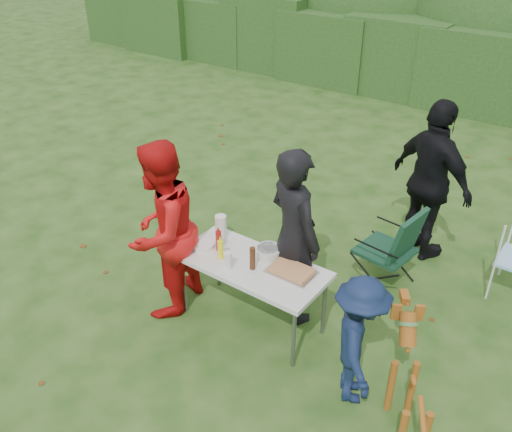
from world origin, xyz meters
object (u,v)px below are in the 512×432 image
Objects in this scene: person_cook at (294,237)px; paper_towel_roll at (221,227)px; person_red_jacket at (162,231)px; child at (358,341)px; dog at (411,393)px; mustard_bottle at (221,250)px; beer_bottle at (252,258)px; person_black_puffy at (431,182)px; folding_table at (252,268)px; ketchup_bottle at (219,241)px; camping_chair at (386,246)px.

person_cook is 7.28× the size of paper_towel_roll.
person_red_jacket reaches higher than child.
person_red_jacket is at bearing 56.21° from dog.
mustard_bottle is at bearing 62.90° from person_cook.
child is 1.27m from beer_bottle.
folding_table is at bearing 92.00° from person_black_puffy.
person_red_jacket is 1.51× the size of child.
ketchup_bottle is (-2.24, 0.37, 0.37)m from dog.
person_red_jacket is 0.98m from beer_bottle.
ketchup_bottle is (-1.71, 0.24, 0.22)m from child.
child is at bearing -13.39° from paper_towel_roll.
dog reaches higher than mustard_bottle.
person_red_jacket reaches higher than person_cook.
child is 1.62m from mustard_bottle.
beer_bottle reaches higher than mustard_bottle.
camping_chair is 1.84m from paper_towel_roll.
folding_table is 2.45m from person_black_puffy.
camping_chair reaches higher than dog.
ketchup_bottle reaches higher than mustard_bottle.
person_cook is 7.89× the size of beer_bottle.
paper_towel_roll reaches higher than ketchup_bottle.
ketchup_bottle is at bearing 55.89° from camping_chair.
child reaches higher than camping_chair.
person_red_jacket is at bearing 53.25° from person_cook.
child is 1.23× the size of camping_chair.
child is (1.29, -0.25, -0.06)m from folding_table.
dog is at bearing -11.65° from folding_table.
folding_table is at bearing 0.85° from ketchup_bottle.
folding_table is at bearing -19.27° from paper_towel_roll.
person_cook reaches higher than ketchup_bottle.
dog is (1.83, -0.38, -0.21)m from folding_table.
camping_chair is at bearing 53.11° from mustard_bottle.
dog is at bearing -10.02° from beer_bottle.
camping_chair is at bearing -2.68° from dog.
person_red_jacket is 3.15m from person_black_puffy.
dog is (2.72, -0.05, -0.47)m from person_red_jacket.
folding_table is 1.49× the size of dog.
camping_chair is 3.94× the size of paper_towel_roll.
person_cook is at bearing 67.69° from camping_chair.
child reaches higher than paper_towel_roll.
person_red_jacket is at bearing -159.57° from mustard_bottle.
mustard_bottle is 0.91× the size of ketchup_bottle.
person_cook is at bearing 32.04° from dog.
person_red_jacket reaches higher than camping_chair.
child reaches higher than mustard_bottle.
ketchup_bottle is at bearing 47.97° from dog.
child is 5.25× the size of beer_bottle.
paper_towel_roll is at bearing 34.80° from person_cook.
person_cook is 0.81m from paper_towel_roll.
beer_bottle reaches higher than ketchup_bottle.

